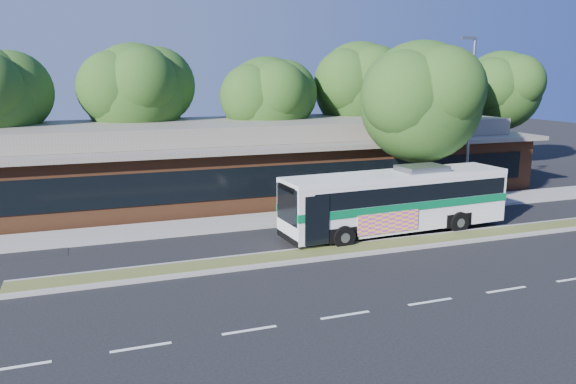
# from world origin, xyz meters

# --- Properties ---
(ground) EXTENTS (120.00, 120.00, 0.00)m
(ground) POSITION_xyz_m (0.00, 0.00, 0.00)
(ground) COLOR black
(ground) RESTS_ON ground
(median_strip) EXTENTS (26.00, 1.10, 0.15)m
(median_strip) POSITION_xyz_m (0.00, 0.60, 0.07)
(median_strip) COLOR #415524
(median_strip) RESTS_ON ground
(sidewalk) EXTENTS (44.00, 2.60, 0.12)m
(sidewalk) POSITION_xyz_m (0.00, 6.40, 0.06)
(sidewalk) COLOR gray
(sidewalk) RESTS_ON ground
(plaza_building) EXTENTS (33.20, 11.20, 4.45)m
(plaza_building) POSITION_xyz_m (0.00, 12.99, 2.13)
(plaza_building) COLOR brown
(plaza_building) RESTS_ON ground
(lamp_post) EXTENTS (0.93, 0.18, 9.07)m
(lamp_post) POSITION_xyz_m (9.56, 6.00, 4.90)
(lamp_post) COLOR slate
(lamp_post) RESTS_ON ground
(tree_bg_b) EXTENTS (6.69, 6.00, 9.00)m
(tree_bg_b) POSITION_xyz_m (-6.57, 16.14, 6.14)
(tree_bg_b) COLOR black
(tree_bg_b) RESTS_ON ground
(tree_bg_c) EXTENTS (6.24, 5.60, 8.26)m
(tree_bg_c) POSITION_xyz_m (1.40, 15.13, 5.59)
(tree_bg_c) COLOR black
(tree_bg_c) RESTS_ON ground
(tree_bg_d) EXTENTS (6.91, 6.20, 9.37)m
(tree_bg_d) POSITION_xyz_m (8.45, 16.15, 6.42)
(tree_bg_d) COLOR black
(tree_bg_d) RESTS_ON ground
(tree_bg_e) EXTENTS (6.47, 5.80, 8.50)m
(tree_bg_e) POSITION_xyz_m (14.42, 15.14, 5.74)
(tree_bg_e) COLOR black
(tree_bg_e) RESTS_ON ground
(tree_bg_f) EXTENTS (6.69, 6.00, 8.92)m
(tree_bg_f) POSITION_xyz_m (20.43, 16.14, 6.06)
(tree_bg_f) COLOR black
(tree_bg_f) RESTS_ON ground
(transit_bus) EXTENTS (10.96, 3.04, 3.04)m
(transit_bus) POSITION_xyz_m (3.12, 2.40, 1.69)
(transit_bus) COLOR silver
(transit_bus) RESTS_ON ground
(sidewalk_tree) EXTENTS (6.81, 6.11, 8.82)m
(sidewalk_tree) POSITION_xyz_m (6.44, 5.45, 5.91)
(sidewalk_tree) COLOR black
(sidewalk_tree) RESTS_ON ground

